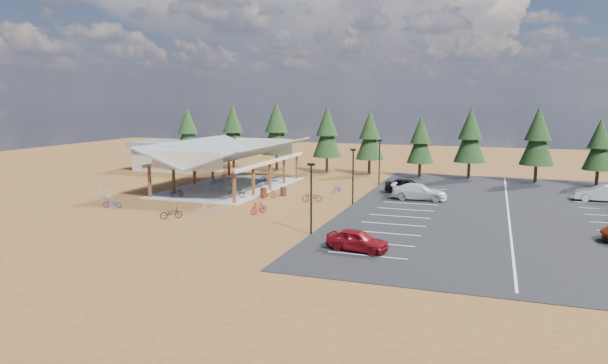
{
  "coord_description": "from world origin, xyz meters",
  "views": [
    {
      "loc": [
        17.04,
        -45.78,
        9.55
      ],
      "look_at": [
        -0.09,
        2.94,
        1.69
      ],
      "focal_mm": 32.0,
      "sensor_mm": 36.0,
      "label": 1
    }
  ],
  "objects_px": {
    "bike_1": "(211,185)",
    "bike_2": "(217,181)",
    "outbuilding": "(176,155)",
    "bike_11": "(259,208)",
    "lamp_post_0": "(311,193)",
    "bike_pavilion": "(231,153)",
    "trash_bin_0": "(263,192)",
    "bike_13": "(208,209)",
    "bike_5": "(225,187)",
    "bike_14": "(337,188)",
    "bike_9": "(102,193)",
    "bike_4": "(237,193)",
    "car_0": "(357,240)",
    "bike_15": "(269,193)",
    "bike_16": "(312,197)",
    "bike_12": "(171,213)",
    "bike_6": "(262,181)",
    "lamp_post_1": "(353,172)",
    "lamp_post_2": "(379,159)",
    "bike_3": "(227,175)",
    "bike_7": "(267,178)",
    "trash_bin_1": "(283,191)",
    "car_4": "(407,186)",
    "bike_10": "(112,203)",
    "car_3": "(419,192)",
    "car_9": "(601,193)"
  },
  "relations": [
    {
      "from": "bike_16",
      "to": "bike_2",
      "type": "bearing_deg",
      "value": -136.49
    },
    {
      "from": "bike_pavilion",
      "to": "bike_13",
      "type": "height_order",
      "value": "bike_pavilion"
    },
    {
      "from": "trash_bin_0",
      "to": "bike_5",
      "type": "distance_m",
      "value": 4.54
    },
    {
      "from": "outbuilding",
      "to": "bike_5",
      "type": "bearing_deg",
      "value": -44.17
    },
    {
      "from": "car_3",
      "to": "car_4",
      "type": "relative_size",
      "value": 1.16
    },
    {
      "from": "lamp_post_1",
      "to": "bike_1",
      "type": "relative_size",
      "value": 3.3
    },
    {
      "from": "lamp_post_1",
      "to": "bike_16",
      "type": "distance_m",
      "value": 4.64
    },
    {
      "from": "lamp_post_2",
      "to": "bike_5",
      "type": "height_order",
      "value": "lamp_post_2"
    },
    {
      "from": "bike_7",
      "to": "car_0",
      "type": "height_order",
      "value": "car_0"
    },
    {
      "from": "bike_12",
      "to": "bike_2",
      "type": "bearing_deg",
      "value": -26.96
    },
    {
      "from": "car_0",
      "to": "car_4",
      "type": "distance_m",
      "value": 22.46
    },
    {
      "from": "bike_5",
      "to": "bike_16",
      "type": "relative_size",
      "value": 1.0
    },
    {
      "from": "bike_1",
      "to": "bike_pavilion",
      "type": "bearing_deg",
      "value": -37.16
    },
    {
      "from": "car_0",
      "to": "lamp_post_0",
      "type": "bearing_deg",
      "value": 63.87
    },
    {
      "from": "bike_13",
      "to": "car_4",
      "type": "distance_m",
      "value": 21.24
    },
    {
      "from": "bike_3",
      "to": "bike_15",
      "type": "relative_size",
      "value": 0.87
    },
    {
      "from": "bike_13",
      "to": "bike_16",
      "type": "relative_size",
      "value": 0.84
    },
    {
      "from": "lamp_post_0",
      "to": "bike_13",
      "type": "xyz_separation_m",
      "value": [
        -10.45,
        3.7,
        -2.52
      ]
    },
    {
      "from": "lamp_post_1",
      "to": "car_3",
      "type": "xyz_separation_m",
      "value": [
        5.51,
        4.22,
        -2.18
      ]
    },
    {
      "from": "bike_pavilion",
      "to": "trash_bin_0",
      "type": "distance_m",
      "value": 7.83
    },
    {
      "from": "bike_5",
      "to": "bike_14",
      "type": "height_order",
      "value": "bike_5"
    },
    {
      "from": "bike_3",
      "to": "car_0",
      "type": "relative_size",
      "value": 0.38
    },
    {
      "from": "trash_bin_0",
      "to": "bike_7",
      "type": "height_order",
      "value": "bike_7"
    },
    {
      "from": "bike_2",
      "to": "bike_5",
      "type": "height_order",
      "value": "bike_5"
    },
    {
      "from": "bike_9",
      "to": "bike_4",
      "type": "bearing_deg",
      "value": -124.61
    },
    {
      "from": "bike_2",
      "to": "bike_4",
      "type": "height_order",
      "value": "bike_4"
    },
    {
      "from": "trash_bin_1",
      "to": "outbuilding",
      "type": "bearing_deg",
      "value": 146.69
    },
    {
      "from": "bike_2",
      "to": "bike_13",
      "type": "bearing_deg",
      "value": -170.55
    },
    {
      "from": "lamp_post_2",
      "to": "bike_4",
      "type": "xyz_separation_m",
      "value": [
        -11.37,
        -13.02,
        -2.41
      ]
    },
    {
      "from": "lamp_post_2",
      "to": "bike_13",
      "type": "xyz_separation_m",
      "value": [
        -10.45,
        -20.3,
        -2.52
      ]
    },
    {
      "from": "trash_bin_0",
      "to": "bike_10",
      "type": "height_order",
      "value": "bike_10"
    },
    {
      "from": "bike_1",
      "to": "bike_2",
      "type": "xyz_separation_m",
      "value": [
        -1.02,
        3.33,
        -0.06
      ]
    },
    {
      "from": "bike_15",
      "to": "bike_12",
      "type": "bearing_deg",
      "value": 104.54
    },
    {
      "from": "lamp_post_1",
      "to": "bike_pavilion",
      "type": "bearing_deg",
      "value": 161.57
    },
    {
      "from": "bike_12",
      "to": "car_0",
      "type": "relative_size",
      "value": 0.45
    },
    {
      "from": "lamp_post_0",
      "to": "bike_2",
      "type": "relative_size",
      "value": 3.3
    },
    {
      "from": "bike_14",
      "to": "trash_bin_1",
      "type": "bearing_deg",
      "value": -134.01
    },
    {
      "from": "bike_2",
      "to": "lamp_post_2",
      "type": "bearing_deg",
      "value": -85.6
    },
    {
      "from": "bike_11",
      "to": "car_3",
      "type": "xyz_separation_m",
      "value": [
        11.91,
        11.07,
        0.25
      ]
    },
    {
      "from": "bike_15",
      "to": "bike_16",
      "type": "relative_size",
      "value": 0.96
    },
    {
      "from": "bike_10",
      "to": "car_9",
      "type": "distance_m",
      "value": 45.2
    },
    {
      "from": "bike_2",
      "to": "bike_11",
      "type": "bearing_deg",
      "value": -155.44
    },
    {
      "from": "trash_bin_1",
      "to": "bike_4",
      "type": "bearing_deg",
      "value": -141.61
    },
    {
      "from": "lamp_post_0",
      "to": "bike_15",
      "type": "relative_size",
      "value": 2.91
    },
    {
      "from": "outbuilding",
      "to": "bike_11",
      "type": "distance_m",
      "value": 32.18
    },
    {
      "from": "bike_6",
      "to": "bike_4",
      "type": "bearing_deg",
      "value": -173.14
    },
    {
      "from": "outbuilding",
      "to": "bike_7",
      "type": "relative_size",
      "value": 6.62
    },
    {
      "from": "bike_6",
      "to": "bike_13",
      "type": "relative_size",
      "value": 1.19
    },
    {
      "from": "bike_15",
      "to": "bike_14",
      "type": "bearing_deg",
      "value": -102.3
    },
    {
      "from": "bike_2",
      "to": "bike_14",
      "type": "distance_m",
      "value": 14.02
    }
  ]
}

